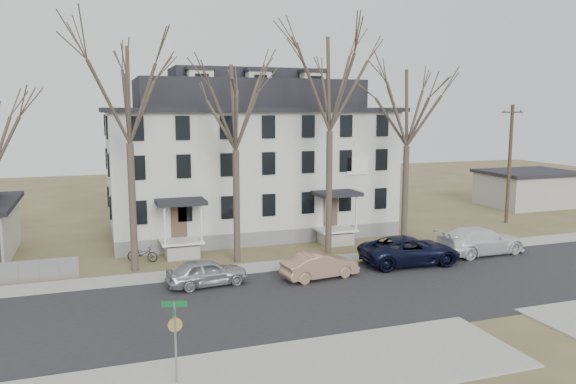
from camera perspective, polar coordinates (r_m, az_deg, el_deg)
name	(u,v)px	position (r m, az deg, el deg)	size (l,w,h in m)	color
ground	(391,305)	(27.45, 10.40, -11.24)	(120.00, 120.00, 0.00)	brown
main_road	(371,292)	(29.11, 8.43, -10.03)	(120.00, 10.00, 0.04)	#27272A
far_sidewalk	(325,262)	(34.29, 3.76, -7.09)	(120.00, 2.00, 0.08)	#A09F97
near_sidewalk_left	(257,380)	(20.29, -3.14, -18.50)	(20.00, 5.00, 0.08)	#A09F97
yellow_curb	(405,258)	(35.73, 11.79, -6.61)	(14.00, 0.25, 0.06)	gold
boarding_house	(249,160)	(41.98, -4.00, 3.25)	(20.80, 12.36, 12.05)	slate
distant_building	(528,188)	(58.05, 23.18, 0.36)	(8.50, 6.50, 3.35)	#A09F97
tree_far_left	(128,87)	(32.27, -15.99, 10.20)	(8.40, 8.40, 13.72)	#473B31
tree_mid_left	(235,101)	(33.16, -5.40, 9.15)	(7.80, 7.80, 12.74)	#473B31
tree_center	(330,77)	(35.13, 4.31, 11.54)	(9.00, 9.00, 14.70)	#473B31
tree_mid_right	(408,102)	(37.61, 12.09, 8.92)	(7.80, 7.80, 12.74)	#473B31
utility_pole_far	(509,163)	(48.28, 21.58, 2.80)	(2.00, 0.28, 9.50)	#3D3023
car_silver	(207,273)	(29.80, -8.22, -8.14)	(1.69, 4.20, 1.43)	#A3A5AC
car_tan	(320,266)	(30.81, 3.24, -7.54)	(1.48, 4.26, 1.40)	#A3795E
car_navy	(410,251)	(34.17, 12.28, -5.88)	(2.76, 5.99, 1.66)	black
car_white	(481,241)	(37.74, 18.97, -4.75)	(2.41, 5.93, 1.72)	white
bicycle_left	(142,254)	(35.07, -14.57, -6.16)	(0.66, 1.89, 0.99)	black
street_sign	(175,331)	(19.53, -11.39, -13.64)	(0.83, 0.83, 2.92)	gray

